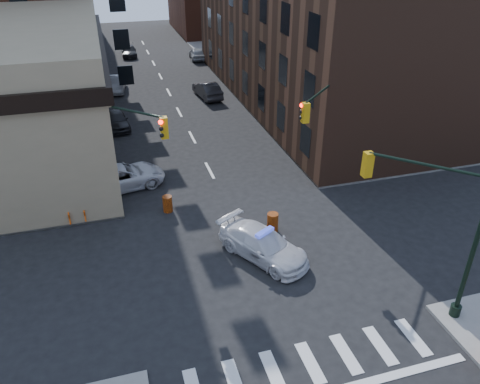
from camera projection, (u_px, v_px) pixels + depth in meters
ground at (255, 257)px, 23.42m from camera, size 140.00×140.00×0.00m
sidewalk_ne at (353, 64)px, 56.34m from camera, size 34.00×54.50×0.15m
commercial_row_ne at (317, 22)px, 41.92m from camera, size 14.00×34.00×14.00m
signal_pole_se at (450, 219)px, 18.01m from camera, size 5.40×5.27×8.00m
signal_pole_nw at (118, 150)px, 24.29m from camera, size 3.58×3.67×8.00m
signal_pole_ne at (323, 126)px, 27.17m from camera, size 3.67×3.58×8.00m
tree_ne_near at (246, 57)px, 45.23m from camera, size 3.00×3.00×4.85m
tree_ne_far at (225, 40)px, 51.90m from camera, size 3.00×3.00×4.85m
police_car at (263, 245)px, 23.12m from camera, size 4.25×5.37×1.46m
pickup at (122, 177)px, 29.34m from camera, size 5.79×3.56×1.50m
parked_car_wnear at (117, 120)px, 38.10m from camera, size 2.11×4.31×1.42m
parked_car_wfar at (117, 84)px, 46.76m from camera, size 2.13×4.60×1.46m
parked_car_wdeep at (129, 51)px, 59.49m from camera, size 1.94×4.50×1.29m
parked_car_enear at (207, 90)px, 44.98m from camera, size 2.19×4.80×1.53m
parked_car_efar at (197, 54)px, 58.09m from camera, size 1.98×4.32×1.44m
pedestrian_a at (74, 188)px, 27.49m from camera, size 0.71×0.51×1.83m
pedestrian_b at (57, 187)px, 27.76m from camera, size 0.88×0.73×1.65m
pedestrian_c at (47, 190)px, 27.50m from camera, size 0.97×0.85×1.56m
barrel_road at (273, 222)px, 25.22m from camera, size 0.73×0.73×1.07m
barrel_bank at (168, 204)px, 26.99m from camera, size 0.68×0.68×0.98m
barricade_nw_a at (100, 204)px, 26.66m from camera, size 1.34×0.72×0.98m
barricade_nw_b at (77, 215)px, 25.81m from camera, size 1.12×0.62×0.81m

